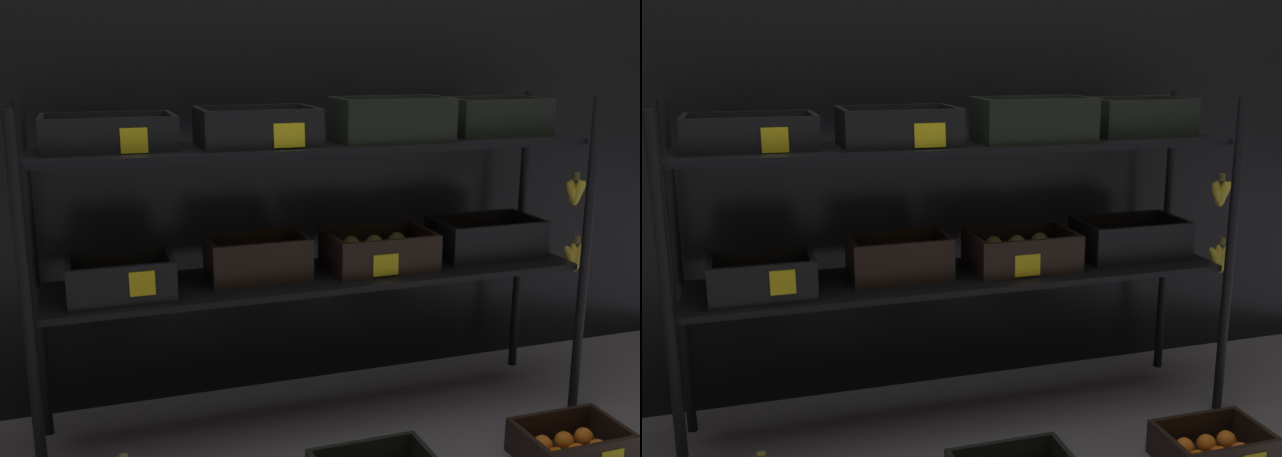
# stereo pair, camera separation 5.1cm
# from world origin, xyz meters

# --- Properties ---
(ground_plane) EXTENTS (10.00, 10.00, 0.00)m
(ground_plane) POSITION_xyz_m (0.00, 0.00, 0.00)
(ground_plane) COLOR slate
(storefront_wall) EXTENTS (4.17, 0.12, 2.27)m
(storefront_wall) POSITION_xyz_m (0.00, 0.39, 1.13)
(storefront_wall) COLOR black
(storefront_wall) RESTS_ON ground_plane
(display_rack) EXTENTS (1.89, 0.42, 1.10)m
(display_rack) POSITION_xyz_m (0.03, 0.00, 0.75)
(display_rack) COLOR black
(display_rack) RESTS_ON ground_plane
(crate_ground_tangerine) EXTENTS (0.32, 0.24, 0.11)m
(crate_ground_tangerine) POSITION_xyz_m (0.66, -0.49, 0.04)
(crate_ground_tangerine) COLOR black
(crate_ground_tangerine) RESTS_ON ground_plane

